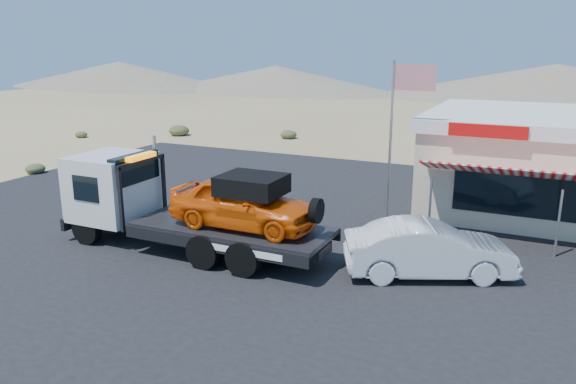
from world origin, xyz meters
name	(u,v)px	position (x,y,z in m)	size (l,w,h in m)	color
ground	(218,241)	(0.00, 0.00, 0.00)	(120.00, 120.00, 0.00)	olive
asphalt_lot	(306,224)	(2.00, 3.00, 0.01)	(32.00, 24.00, 0.02)	black
tow_truck	(187,202)	(-0.44, -1.07, 1.63)	(9.06, 2.69, 3.03)	black
white_sedan	(429,250)	(7.14, 0.09, 0.82)	(1.69, 4.83, 1.59)	silver
jerky_store	(562,162)	(10.50, 8.97, 1.99)	(10.40, 9.97, 3.90)	beige
flagpole	(398,124)	(4.93, 4.50, 3.76)	(1.55, 0.10, 6.00)	#99999E
desert_scrub	(103,152)	(-13.97, 9.57, 0.32)	(25.53, 30.66, 0.79)	#414626
distant_hills	(384,81)	(-9.77, 55.14, 1.89)	(126.00, 48.00, 4.20)	#726B59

